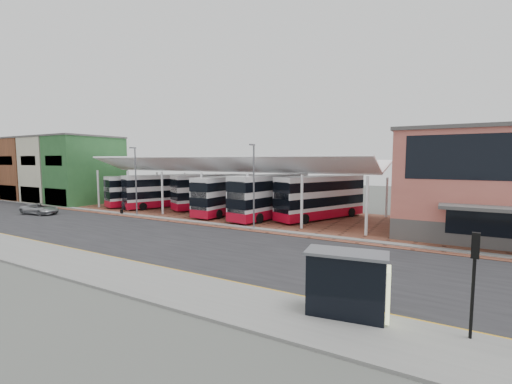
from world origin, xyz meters
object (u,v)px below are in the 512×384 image
Objects in this scene: bus_0 at (144,191)px; bus_1 at (164,191)px; bus_4 at (271,196)px; bus_3 at (228,195)px; pedestrian at (124,206)px; traffic_signal_west at (474,268)px; bus_2 at (214,192)px; silver_car at (40,209)px; bus_5 at (321,198)px; bus_shelter at (353,279)px.

bus_1 reaches higher than bus_0.
bus_3 is at bearing -170.18° from bus_4.
bus_4 is 18.37m from pedestrian.
bus_4 is (20.58, -0.37, 0.28)m from bus_0.
pedestrian is at bearing 163.39° from traffic_signal_west.
silver_car is (-15.71, -14.15, -1.67)m from bus_2.
bus_2 is at bearing 174.80° from bus_4.
bus_0 is 3.77m from bus_1.
bus_5 is (11.04, 1.96, 0.10)m from bus_3.
pedestrian is at bearing -43.25° from bus_0.
bus_0 is 14.76m from bus_3.
bus_4 is at bearing -134.62° from bus_5.
traffic_signal_west is (28.39, -22.97, 0.38)m from bus_2.
bus_2 is 36.52m from traffic_signal_west.
bus_2 reaches higher than pedestrian.
bus_0 is 0.88× the size of bus_4.
bus_1 is at bearing -44.29° from silver_car.
bus_shelter reaches higher than silver_car.
bus_0 is 20.59m from bus_4.
bus_1 reaches higher than bus_shelter.
bus_5 is (25.80, 1.60, 0.23)m from bus_0.
bus_3 is at bearing 126.10° from bus_shelter.
bus_2 reaches higher than bus_0.
silver_car is at bearing 133.98° from pedestrian.
pedestrian is 38.52m from traffic_signal_west.
bus_1 is 7.21m from bus_2.
bus_4 is at bearing 21.71° from bus_1.
bus_3 is 13.02m from pedestrian.
traffic_signal_west is at bearing -7.14° from bus_1.
bus_1 is 6.30× the size of pedestrian.
silver_car is (-30.88, -13.44, -1.75)m from bus_5.
silver_car is 9.99m from pedestrian.
bus_3 is 22.97m from silver_car.
bus_5 is at bearing 125.88° from traffic_signal_west.
traffic_signal_west is (4.13, 0.57, 0.92)m from bus_shelter.
bus_1 is at bearing 6.66° from pedestrian.
silver_car is at bearing 158.91° from bus_shelter.
silver_car is (-5.08, -11.83, -1.52)m from bus_0.
pedestrian is 34.93m from bus_shelter.
bus_1 is 37.74m from bus_shelter.
bus_shelter is at bearing -104.32° from pedestrian.
bus_2 is at bearing -55.78° from silver_car.
silver_car is at bearing 173.87° from traffic_signal_west.
bus_1 is at bearing 137.69° from bus_shelter.
traffic_signal_west reaches higher than bus_shelter.
bus_2 is 4.92m from bus_3.
pedestrian is (-11.47, -6.01, -1.40)m from bus_3.
bus_5 is (22.03, 1.48, 0.13)m from bus_1.
bus_3 reaches higher than traffic_signal_west.
pedestrian is at bearing 146.96° from bus_shelter.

